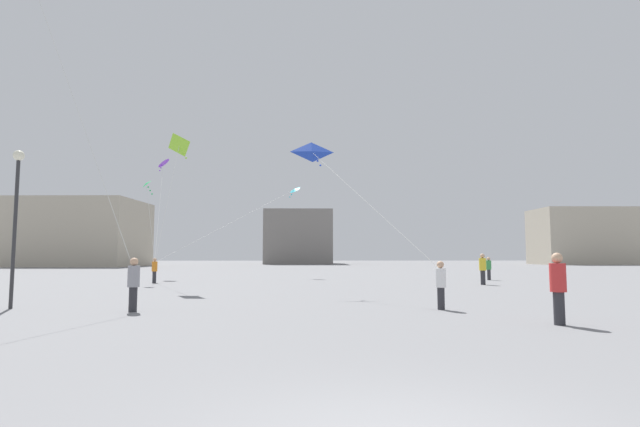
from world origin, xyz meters
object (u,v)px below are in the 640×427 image
at_px(person_in_green, 489,267).
at_px(building_right_hall, 582,237).
at_px(person_in_orange, 155,269).
at_px(building_centre_hall, 299,238).
at_px(person_in_white, 441,283).
at_px(kite_emerald_diamond, 147,185).
at_px(person_in_grey, 134,282).
at_px(building_left_hall, 72,233).
at_px(kite_cobalt_delta, 313,153).
at_px(lamppost_east, 16,202).
at_px(kite_violet_diamond, 163,163).
at_px(person_in_red, 558,285).
at_px(person_in_yellow, 483,268).
at_px(kite_lime_delta, 180,147).
at_px(kite_cyan_diamond, 293,191).

relative_size(person_in_green, building_right_hall, 0.09).
xyz_separation_m(person_in_orange, person_in_green, (22.78, 2.40, 0.02)).
height_order(person_in_green, building_centre_hall, building_centre_hall).
xyz_separation_m(person_in_white, kite_emerald_diamond, (-14.45, 15.40, 5.39)).
distance_m(person_in_green, person_in_grey, 26.23).
bearing_deg(building_left_hall, kite_cobalt_delta, -56.33).
xyz_separation_m(person_in_white, building_left_hall, (-40.66, 62.28, 4.35)).
bearing_deg(kite_cobalt_delta, person_in_orange, 139.15).
bearing_deg(lamppost_east, kite_violet_diamond, 94.02).
distance_m(person_in_red, building_left_hall, 78.55).
distance_m(person_in_white, building_centre_hall, 83.56).
bearing_deg(person_in_yellow, building_left_hall, 59.06).
xyz_separation_m(kite_violet_diamond, building_right_hall, (65.14, 50.30, -3.96)).
relative_size(kite_lime_delta, kite_emerald_diamond, 1.28).
bearing_deg(lamppost_east, kite_emerald_diamond, 91.01).
height_order(person_in_white, kite_violet_diamond, kite_violet_diamond).
xyz_separation_m(person_in_grey, kite_cobalt_delta, (5.89, 7.36, 5.76)).
height_order(person_in_grey, kite_violet_diamond, kite_violet_diamond).
relative_size(person_in_white, kite_violet_diamond, 0.18).
height_order(person_in_orange, person_in_yellow, person_in_yellow).
distance_m(person_in_orange, kite_lime_delta, 9.19).
distance_m(person_in_orange, kite_violet_diamond, 11.67).
bearing_deg(kite_cobalt_delta, person_in_green, 40.59).
relative_size(kite_cobalt_delta, kite_lime_delta, 1.12).
xyz_separation_m(kite_emerald_diamond, building_right_hall, (63.79, 58.59, -0.96)).
bearing_deg(building_centre_hall, kite_lime_delta, -95.05).
xyz_separation_m(person_in_white, kite_cobalt_delta, (-3.97, 7.20, 5.82)).
relative_size(kite_emerald_diamond, building_left_hall, 0.25).
height_order(person_in_grey, kite_cobalt_delta, kite_cobalt_delta).
relative_size(kite_cyan_diamond, lamppost_east, 1.79).
bearing_deg(building_left_hall, person_in_white, -56.86).
height_order(person_in_white, person_in_red, person_in_red).
bearing_deg(lamppost_east, person_in_orange, 88.94).
bearing_deg(person_in_yellow, lamppost_east, 135.77).
relative_size(kite_cobalt_delta, lamppost_east, 1.44).
height_order(kite_cobalt_delta, kite_violet_diamond, kite_violet_diamond).
distance_m(person_in_orange, kite_cobalt_delta, 14.38).
height_order(person_in_orange, person_in_green, person_in_green).
bearing_deg(person_in_orange, person_in_yellow, 71.44).
bearing_deg(kite_emerald_diamond, kite_cyan_diamond, 42.51).
relative_size(kite_lime_delta, building_centre_hall, 0.41).
relative_size(person_in_grey, person_in_yellow, 0.91).
bearing_deg(person_in_grey, kite_violet_diamond, 80.50).
height_order(person_in_grey, lamppost_east, lamppost_east).
bearing_deg(person_in_green, building_right_hall, 176.43).
bearing_deg(person_in_green, kite_cobalt_delta, -17.02).
bearing_deg(kite_cyan_diamond, lamppost_east, -111.39).
bearing_deg(person_in_green, person_in_grey, -13.17).
relative_size(person_in_yellow, kite_cyan_diamond, 0.20).
xyz_separation_m(kite_cyan_diamond, kite_emerald_diamond, (-9.28, -8.50, -0.85)).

